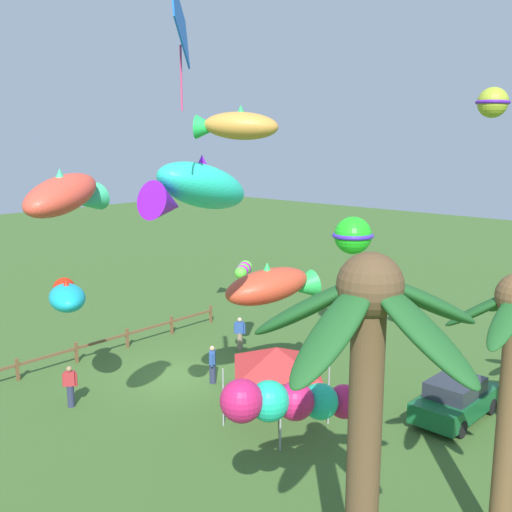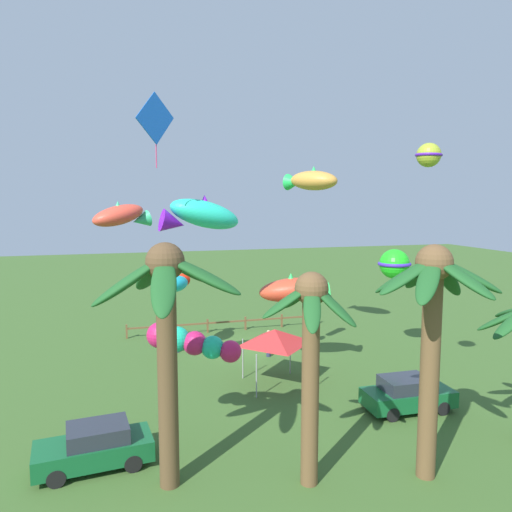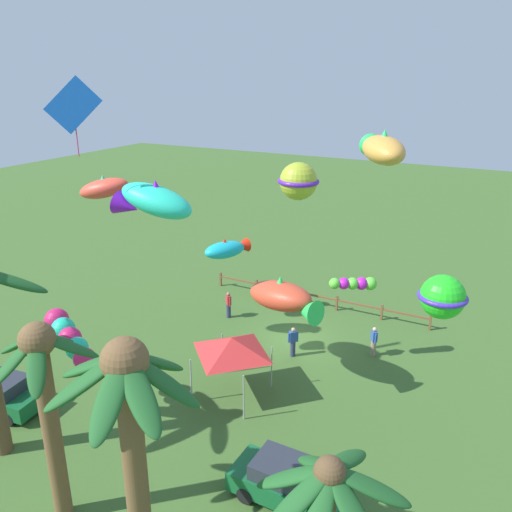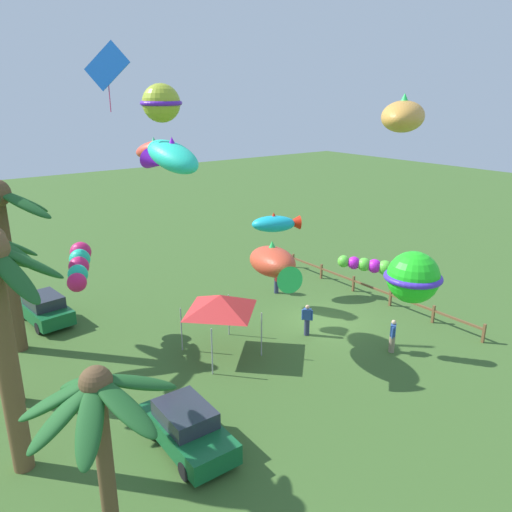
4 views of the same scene
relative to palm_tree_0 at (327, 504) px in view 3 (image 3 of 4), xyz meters
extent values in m
plane|color=#3D6028|center=(6.80, -13.94, -4.23)|extent=(120.00, 120.00, 0.00)
ellipsoid|color=#1E5623|center=(0.85, 0.11, 0.50)|extent=(1.93, 0.85, 1.20)
ellipsoid|color=#1E5623|center=(0.44, 0.73, 0.52)|extent=(1.44, 1.90, 1.16)
ellipsoid|color=#1E5623|center=(-0.90, -0.30, 0.63)|extent=(2.03, 1.11, 0.97)
ellipsoid|color=#1E5623|center=(-0.14, -0.94, 0.61)|extent=(0.84, 2.00, 1.00)
ellipsoid|color=#1E5623|center=(0.58, -0.64, 0.45)|extent=(1.67, 1.69, 1.29)
sphere|color=brown|center=(-0.01, -0.03, 0.90)|extent=(0.76, 0.76, 0.76)
cylinder|color=brown|center=(4.87, 1.00, -0.63)|extent=(0.62, 0.62, 7.20)
ellipsoid|color=#1E5623|center=(5.87, 1.08, 2.60)|extent=(2.18, 0.81, 1.30)
ellipsoid|color=#1E5623|center=(5.56, 1.68, 2.54)|extent=(1.92, 1.92, 1.41)
ellipsoid|color=#1E5623|center=(4.51, 1.94, 2.61)|extent=(1.36, 2.23, 1.28)
ellipsoid|color=#1E5623|center=(4.01, 1.52, 2.61)|extent=(2.16, 1.66, 1.28)
ellipsoid|color=#1E5623|center=(4.09, 0.60, 2.41)|extent=(2.00, 1.43, 1.66)
ellipsoid|color=#1E5623|center=(4.73, 0.08, 2.48)|extent=(0.94, 2.09, 1.53)
ellipsoid|color=#1E5623|center=(5.53, 0.34, 2.48)|extent=(1.87, 1.87, 1.52)
sphere|color=brown|center=(4.87, 1.00, 2.97)|extent=(1.18, 1.18, 1.18)
ellipsoid|color=#1E5623|center=(12.32, -1.62, 2.65)|extent=(2.29, 2.27, 1.44)
cylinder|color=brown|center=(8.78, 0.33, -1.01)|extent=(0.56, 0.56, 6.44)
ellipsoid|color=#1E5623|center=(9.58, 0.36, 1.87)|extent=(1.75, 0.59, 1.16)
ellipsoid|color=#1E5623|center=(9.03, 1.02, 1.76)|extent=(1.06, 1.69, 1.35)
ellipsoid|color=#1E5623|center=(8.27, 0.87, 1.76)|extent=(1.49, 1.53, 1.35)
ellipsoid|color=#1E5623|center=(8.17, -0.21, 1.88)|extent=(1.65, 1.56, 1.13)
ellipsoid|color=#1E5623|center=(8.95, -0.43, 1.82)|extent=(0.89, 1.76, 1.24)
sphere|color=brown|center=(8.78, 0.33, 2.21)|extent=(1.07, 1.07, 1.07)
cube|color=brown|center=(0.61, -18.48, -3.75)|extent=(0.12, 0.12, 0.95)
cube|color=brown|center=(3.34, -18.48, -3.75)|extent=(0.12, 0.12, 0.95)
cube|color=brown|center=(6.08, -18.48, -3.75)|extent=(0.12, 0.12, 0.95)
cube|color=brown|center=(8.81, -18.48, -3.75)|extent=(0.12, 0.12, 0.95)
cube|color=brown|center=(11.54, -18.48, -3.75)|extent=(0.12, 0.12, 0.95)
cube|color=brown|center=(14.28, -18.48, -3.75)|extent=(0.12, 0.12, 0.95)
cube|color=brown|center=(7.44, -18.48, -3.56)|extent=(13.77, 0.09, 0.11)
cube|color=#145B2D|center=(2.55, -3.60, -3.63)|extent=(3.93, 1.77, 0.70)
cube|color=#282D38|center=(2.70, -3.61, -3.00)|extent=(2.06, 1.53, 0.56)
cylinder|color=black|center=(1.33, -4.36, -3.93)|extent=(0.60, 0.19, 0.60)
cylinder|color=black|center=(3.74, -4.41, -3.93)|extent=(0.60, 0.19, 0.60)
cylinder|color=black|center=(3.77, -2.85, -3.93)|extent=(0.60, 0.19, 0.60)
cube|color=#145B2D|center=(15.57, -2.54, -3.63)|extent=(4.06, 2.11, 0.70)
cube|color=#282D38|center=(15.42, -2.55, -3.00)|extent=(2.18, 1.71, 0.56)
cylinder|color=black|center=(14.28, -1.89, -3.93)|extent=(0.62, 0.24, 0.60)
cylinder|color=black|center=(14.45, -3.45, -3.93)|extent=(0.62, 0.24, 0.60)
cylinder|color=#2D3351|center=(6.25, -12.34, -3.81)|extent=(0.26, 0.26, 0.84)
cube|color=#2D519E|center=(6.25, -12.34, -3.12)|extent=(0.44, 0.42, 0.54)
sphere|color=tan|center=(6.25, -12.34, -2.74)|extent=(0.21, 0.21, 0.21)
cylinder|color=#2D519E|center=(6.42, -12.18, -3.17)|extent=(0.09, 0.09, 0.52)
cylinder|color=#2D519E|center=(6.08, -12.49, -3.17)|extent=(0.09, 0.09, 0.52)
cylinder|color=gray|center=(2.65, -14.28, -3.81)|extent=(0.26, 0.26, 0.84)
cube|color=#2D519E|center=(2.65, -14.28, -3.12)|extent=(0.40, 0.44, 0.54)
sphere|color=beige|center=(2.65, -14.28, -2.74)|extent=(0.21, 0.21, 0.21)
cylinder|color=#2D519E|center=(2.78, -14.47, -3.17)|extent=(0.09, 0.09, 0.52)
cylinder|color=#2D519E|center=(2.53, -14.09, -3.17)|extent=(0.09, 0.09, 0.52)
cylinder|color=#2D3351|center=(11.37, -14.61, -3.81)|extent=(0.26, 0.26, 0.84)
cube|color=#B72D33|center=(11.37, -14.61, -3.12)|extent=(0.44, 0.42, 0.54)
sphere|color=#A37556|center=(11.37, -14.61, -2.74)|extent=(0.21, 0.21, 0.21)
cylinder|color=#B72D33|center=(11.19, -14.46, -3.17)|extent=(0.09, 0.09, 0.52)
cylinder|color=#B72D33|center=(11.54, -14.76, -3.17)|extent=(0.09, 0.09, 0.52)
cylinder|color=#9E9EA3|center=(5.97, -9.32, -3.18)|extent=(0.06, 0.06, 2.10)
cylinder|color=#9E9EA3|center=(8.57, -9.32, -3.18)|extent=(0.06, 0.06, 2.10)
cylinder|color=#9E9EA3|center=(5.97, -6.72, -3.18)|extent=(0.06, 0.06, 2.10)
cylinder|color=#9E9EA3|center=(8.57, -6.72, -3.18)|extent=(0.06, 0.06, 2.10)
pyramid|color=red|center=(7.27, -8.02, -1.75)|extent=(2.86, 2.86, 0.75)
sphere|color=#5EDE3C|center=(2.90, -13.65, -0.08)|extent=(0.63, 0.63, 0.63)
sphere|color=#D01DD5|center=(3.26, -13.38, -0.05)|extent=(0.61, 0.61, 0.61)
sphere|color=#5EDE3C|center=(3.61, -13.11, -0.02)|extent=(0.58, 0.58, 0.58)
sphere|color=#D01DD5|center=(3.96, -12.84, 0.02)|extent=(0.56, 0.56, 0.56)
sphere|color=#5EDE3C|center=(4.31, -12.58, 0.05)|extent=(0.53, 0.53, 0.53)
sphere|color=#21D520|center=(-0.76, -10.37, 1.30)|extent=(1.72, 1.72, 1.72)
torus|color=#482DCA|center=(-0.76, -10.37, 1.30)|extent=(2.53, 2.53, 0.22)
ellipsoid|color=#D2452A|center=(5.82, -9.75, 0.22)|extent=(3.89, 2.76, 1.64)
cone|color=#2BCE54|center=(4.37, -9.25, 0.04)|extent=(1.49, 1.42, 1.21)
cone|color=#2BCE54|center=(5.82, -9.75, 0.78)|extent=(0.87, 0.87, 0.70)
cube|color=blue|center=(12.97, -6.01, 8.22)|extent=(1.63, 1.55, 2.16)
cylinder|color=#DC3E75|center=(12.97, -6.01, 6.97)|extent=(0.05, 0.05, 1.44)
ellipsoid|color=#17B4CD|center=(11.40, -14.38, 0.03)|extent=(2.24, 2.82, 0.95)
cone|color=red|center=(10.91, -15.39, 0.05)|extent=(1.07, 1.08, 0.81)
cone|color=red|center=(11.40, -14.38, 0.45)|extent=(0.67, 0.67, 0.51)
ellipsoid|color=gold|center=(2.87, -13.93, 6.18)|extent=(3.20, 3.73, 1.35)
cone|color=#25D557|center=(3.67, -15.19, 6.12)|extent=(1.48, 1.49, 1.10)
cone|color=#25D557|center=(2.87, -13.93, 6.72)|extent=(0.92, 0.92, 0.68)
sphere|color=#CF1D5E|center=(13.15, -3.99, -0.12)|extent=(0.99, 0.99, 0.99)
sphere|color=#1DCA9B|center=(12.52, -3.73, -0.25)|extent=(0.95, 0.95, 0.95)
sphere|color=#CF1D5E|center=(11.90, -3.47, -0.38)|extent=(0.91, 0.91, 0.91)
sphere|color=#1DCA9B|center=(11.27, -3.20, -0.52)|extent=(0.87, 0.87, 0.87)
sphere|color=#CF1D5E|center=(10.65, -2.94, -0.65)|extent=(0.83, 0.83, 0.83)
sphere|color=#A4B62C|center=(2.30, -3.17, 6.78)|extent=(0.98, 0.98, 0.98)
torus|color=#5C1FBF|center=(2.30, -3.17, 6.78)|extent=(1.50, 1.50, 0.14)
ellipsoid|color=#26E3BA|center=(10.71, -7.84, 4.32)|extent=(3.65, 2.03, 1.97)
cone|color=#8917E0|center=(12.19, -7.67, 3.95)|extent=(1.39, 1.19, 1.27)
cone|color=#8917E0|center=(10.71, -7.84, 4.86)|extent=(0.73, 0.73, 0.67)
ellipsoid|color=#F04A35|center=(14.54, -8.79, 4.27)|extent=(2.82, 2.06, 1.39)
cone|color=#34C47D|center=(13.52, -9.19, 4.03)|extent=(1.14, 1.05, 0.92)
cone|color=#34C47D|center=(14.54, -8.79, 4.67)|extent=(0.63, 0.63, 0.50)
camera|label=1|loc=(22.18, 4.77, 5.63)|focal=42.31mm
camera|label=2|loc=(14.43, 14.08, 4.92)|focal=33.81mm
camera|label=3|loc=(-2.93, 9.10, 9.47)|focal=36.55mm
camera|label=4|loc=(-9.84, 2.95, 6.96)|focal=34.94mm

